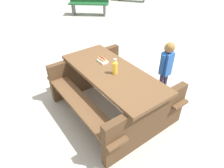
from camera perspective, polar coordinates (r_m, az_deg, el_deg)
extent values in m
plane|color=#B7B2A8|center=(3.34, 0.00, -7.34)|extent=(30.00, 30.00, 0.00)
cube|color=brown|center=(2.89, 0.00, 3.22)|extent=(1.94, 1.20, 0.05)
cube|color=brown|center=(2.84, -9.16, -5.48)|extent=(1.81, 0.74, 0.04)
cube|color=brown|center=(3.36, 7.69, 1.99)|extent=(1.81, 0.74, 0.04)
cube|color=#4D3520|center=(3.65, -7.31, 3.50)|extent=(0.46, 1.38, 0.70)
cube|color=#4D3520|center=(2.69, 10.13, -10.88)|extent=(0.46, 1.38, 0.70)
cylinder|color=yellow|center=(2.79, 0.87, 4.63)|extent=(0.07, 0.07, 0.18)
cone|color=yellow|center=(2.74, 0.89, 6.58)|extent=(0.07, 0.07, 0.04)
cylinder|color=silver|center=(2.72, 0.90, 7.11)|extent=(0.04, 0.04, 0.02)
cube|color=white|center=(3.12, -2.78, 6.65)|extent=(0.20, 0.16, 0.03)
cube|color=#D8B272|center=(3.11, -2.80, 7.18)|extent=(0.16, 0.09, 0.04)
cylinder|color=maroon|center=(3.10, -2.80, 7.47)|extent=(0.14, 0.07, 0.03)
ellipsoid|color=maroon|center=(3.09, -2.81, 7.67)|extent=(0.07, 0.04, 0.01)
cylinder|color=#3F334C|center=(3.54, 13.88, -0.70)|extent=(0.07, 0.07, 0.48)
cylinder|color=#3F334C|center=(3.61, 14.97, -0.09)|extent=(0.07, 0.07, 0.48)
cube|color=#2659B2|center=(3.35, 15.53, 5.68)|extent=(0.18, 0.19, 0.40)
cylinder|color=#2659B2|center=(3.27, 14.46, 5.49)|extent=(0.06, 0.06, 0.34)
cylinder|color=#2659B2|center=(3.41, 16.65, 6.45)|extent=(0.06, 0.06, 0.34)
sphere|color=#997051|center=(3.22, 16.31, 9.99)|extent=(0.16, 0.16, 0.16)
sphere|color=olive|center=(3.21, 16.54, 10.23)|extent=(0.15, 0.15, 0.15)
cube|color=#1E592D|center=(8.07, -6.81, 22.19)|extent=(1.46, 1.18, 0.04)
cube|color=#4C4C51|center=(8.25, -11.07, 20.50)|extent=(0.25, 0.33, 0.41)
cube|color=#4C4C51|center=(8.04, -2.19, 20.69)|extent=(0.25, 0.33, 0.41)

